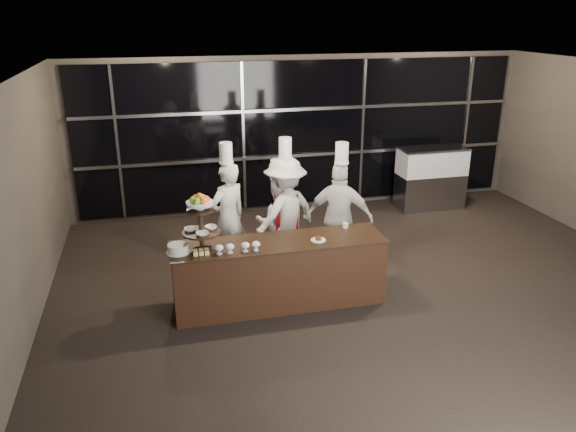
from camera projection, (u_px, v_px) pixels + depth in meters
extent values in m
plane|color=black|center=(409.00, 334.00, 6.95)|extent=(10.00, 10.00, 0.00)
plane|color=black|center=(431.00, 88.00, 5.91)|extent=(10.00, 10.00, 0.00)
plane|color=#473F38|center=(303.00, 134.00, 10.99)|extent=(9.00, 0.00, 9.00)
cube|color=black|center=(304.00, 134.00, 10.93)|extent=(8.60, 0.04, 2.80)
cube|color=#A5A5AA|center=(304.00, 155.00, 11.02)|extent=(8.60, 0.06, 0.06)
cube|color=#A5A5AA|center=(305.00, 109.00, 10.71)|extent=(8.60, 0.06, 0.06)
cube|color=#A5A5AA|center=(117.00, 144.00, 10.11)|extent=(0.05, 0.05, 2.80)
cube|color=#A5A5AA|center=(243.00, 138.00, 10.63)|extent=(0.05, 0.05, 2.80)
cube|color=#A5A5AA|center=(362.00, 132.00, 11.18)|extent=(0.05, 0.05, 2.80)
cube|color=#A5A5AA|center=(466.00, 126.00, 11.70)|extent=(0.05, 0.05, 2.80)
cube|color=black|center=(279.00, 274.00, 7.53)|extent=(2.80, 0.70, 0.90)
cube|color=black|center=(279.00, 242.00, 7.37)|extent=(2.84, 0.74, 0.03)
cylinder|color=black|center=(202.00, 248.00, 7.13)|extent=(0.24, 0.24, 0.03)
cylinder|color=black|center=(201.00, 223.00, 7.02)|extent=(0.06, 0.06, 0.70)
cylinder|color=black|center=(201.00, 233.00, 7.06)|extent=(0.48, 0.48, 0.02)
cylinder|color=black|center=(200.00, 210.00, 6.96)|extent=(0.34, 0.34, 0.02)
cylinder|color=white|center=(200.00, 207.00, 6.94)|extent=(0.10, 0.10, 0.06)
cylinder|color=white|center=(200.00, 203.00, 6.93)|extent=(0.34, 0.34, 0.04)
sphere|color=#FF5815|center=(206.00, 199.00, 6.93)|extent=(0.09, 0.09, 0.09)
sphere|color=#67BC30|center=(202.00, 198.00, 6.98)|extent=(0.09, 0.09, 0.09)
sphere|color=orange|center=(196.00, 198.00, 6.96)|extent=(0.09, 0.09, 0.09)
sphere|color=yellow|center=(193.00, 200.00, 6.89)|extent=(0.09, 0.09, 0.09)
sphere|color=#5AAF2D|center=(197.00, 202.00, 6.84)|extent=(0.09, 0.09, 0.09)
sphere|color=orange|center=(203.00, 201.00, 6.86)|extent=(0.09, 0.09, 0.09)
sphere|color=orange|center=(199.00, 196.00, 6.90)|extent=(0.09, 0.09, 0.09)
imported|color=white|center=(190.00, 229.00, 7.08)|extent=(0.16, 0.16, 0.04)
imported|color=white|center=(211.00, 227.00, 7.13)|extent=(0.15, 0.15, 0.05)
imported|color=white|center=(202.00, 234.00, 6.94)|extent=(0.16, 0.16, 0.04)
cylinder|color=silver|center=(219.00, 254.00, 6.98)|extent=(0.07, 0.07, 0.01)
cylinder|color=silver|center=(219.00, 251.00, 6.97)|extent=(0.02, 0.02, 0.05)
ellipsoid|color=silver|center=(219.00, 248.00, 6.95)|extent=(0.11, 0.11, 0.08)
ellipsoid|color=green|center=(219.00, 247.00, 6.95)|extent=(0.08, 0.08, 0.05)
cylinder|color=silver|center=(230.00, 253.00, 7.01)|extent=(0.07, 0.07, 0.01)
cylinder|color=silver|center=(230.00, 250.00, 7.00)|extent=(0.02, 0.02, 0.05)
ellipsoid|color=silver|center=(230.00, 247.00, 6.98)|extent=(0.11, 0.11, 0.08)
ellipsoid|color=#DF4A29|center=(230.00, 246.00, 6.98)|extent=(0.08, 0.08, 0.05)
cylinder|color=silver|center=(245.00, 251.00, 7.05)|extent=(0.07, 0.07, 0.01)
cylinder|color=silver|center=(245.00, 249.00, 7.04)|extent=(0.02, 0.02, 0.05)
ellipsoid|color=silver|center=(245.00, 245.00, 7.03)|extent=(0.11, 0.11, 0.08)
ellipsoid|color=beige|center=(245.00, 245.00, 7.02)|extent=(0.08, 0.08, 0.05)
cylinder|color=silver|center=(256.00, 250.00, 7.08)|extent=(0.07, 0.07, 0.01)
cylinder|color=silver|center=(256.00, 248.00, 7.07)|extent=(0.02, 0.02, 0.05)
ellipsoid|color=silver|center=(256.00, 244.00, 7.06)|extent=(0.11, 0.11, 0.08)
ellipsoid|color=#511F13|center=(256.00, 244.00, 7.05)|extent=(0.08, 0.08, 0.05)
cylinder|color=white|center=(178.00, 252.00, 7.02)|extent=(0.30, 0.30, 0.01)
cylinder|color=silver|center=(178.00, 248.00, 7.00)|extent=(0.26, 0.26, 0.10)
cube|color=#E7CF71|center=(196.00, 254.00, 6.92)|extent=(0.05, 0.05, 0.05)
cube|color=#E7CF71|center=(201.00, 253.00, 6.94)|extent=(0.05, 0.05, 0.05)
cube|color=#E7CF71|center=(207.00, 253.00, 6.95)|extent=(0.05, 0.05, 0.05)
cube|color=#E7CF71|center=(195.00, 251.00, 6.99)|extent=(0.05, 0.06, 0.05)
cube|color=#E7CF71|center=(201.00, 251.00, 7.00)|extent=(0.05, 0.06, 0.05)
cube|color=#E7CF71|center=(206.00, 250.00, 7.02)|extent=(0.05, 0.06, 0.05)
cylinder|color=white|center=(318.00, 240.00, 7.39)|extent=(0.20, 0.20, 0.01)
cylinder|color=#4C2814|center=(318.00, 238.00, 7.38)|extent=(0.08, 0.08, 0.04)
cylinder|color=white|center=(345.00, 225.00, 7.81)|extent=(0.08, 0.08, 0.07)
cube|color=#A5A5AA|center=(430.00, 191.00, 11.31)|extent=(1.32, 0.57, 0.70)
cube|color=silver|center=(432.00, 162.00, 11.10)|extent=(1.32, 0.57, 0.50)
cube|color=#FFC67F|center=(432.00, 162.00, 11.10)|extent=(1.23, 0.47, 0.40)
cube|color=#A5A5AA|center=(433.00, 149.00, 11.01)|extent=(1.34, 0.59, 0.04)
imported|color=silver|center=(228.00, 218.00, 8.42)|extent=(0.74, 0.66, 1.69)
cylinder|color=white|center=(226.00, 153.00, 8.07)|extent=(0.19, 0.19, 0.30)
cylinder|color=white|center=(226.00, 163.00, 8.12)|extent=(0.21, 0.21, 0.03)
imported|color=white|center=(277.00, 222.00, 8.68)|extent=(0.76, 0.64, 1.39)
cylinder|color=white|center=(277.00, 169.00, 8.39)|extent=(0.19, 0.19, 0.30)
cylinder|color=white|center=(277.00, 179.00, 8.44)|extent=(0.21, 0.21, 0.03)
imported|color=silver|center=(285.00, 213.00, 8.55)|extent=(1.29, 1.10, 1.74)
cylinder|color=white|center=(285.00, 148.00, 8.20)|extent=(0.19, 0.19, 0.30)
cylinder|color=white|center=(285.00, 157.00, 8.25)|extent=(0.21, 0.21, 0.03)
cube|color=#AD0D0E|center=(287.00, 216.00, 8.44)|extent=(0.34, 0.03, 0.65)
imported|color=white|center=(340.00, 218.00, 8.39)|extent=(1.08, 0.80, 1.70)
cylinder|color=white|center=(342.00, 153.00, 8.04)|extent=(0.19, 0.19, 0.30)
cylinder|color=white|center=(341.00, 163.00, 8.09)|extent=(0.21, 0.21, 0.03)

